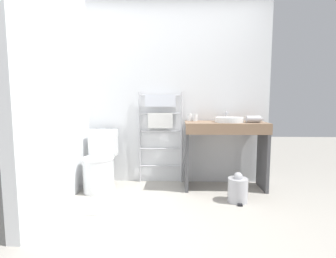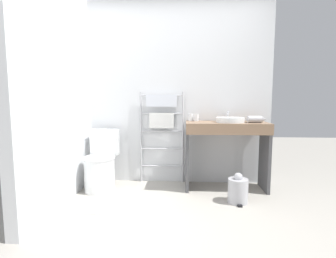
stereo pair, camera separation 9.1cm
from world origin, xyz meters
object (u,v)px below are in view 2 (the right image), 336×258
(towel_radiator, at_px, (162,119))
(cup_near_wall, at_px, (191,117))
(hair_dryer, at_px, (255,119))
(trash_bin, at_px, (238,190))
(sink_basin, at_px, (230,120))
(cup_near_edge, at_px, (196,118))
(toilet, at_px, (101,166))

(towel_radiator, distance_m, cup_near_wall, 0.41)
(hair_dryer, xyz_separation_m, trash_bin, (-0.28, -0.42, -0.78))
(sink_basin, distance_m, cup_near_edge, 0.46)
(toilet, xyz_separation_m, trash_bin, (1.70, -0.34, -0.17))
(sink_basin, bearing_deg, hair_dryer, -5.22)
(sink_basin, height_order, cup_near_wall, cup_near_wall)
(toilet, bearing_deg, hair_dryer, 2.19)
(towel_radiator, bearing_deg, hair_dryer, -12.34)
(cup_near_wall, bearing_deg, cup_near_edge, -15.30)
(toilet, bearing_deg, cup_near_wall, 14.17)
(towel_radiator, relative_size, cup_near_wall, 12.70)
(hair_dryer, bearing_deg, towel_radiator, 167.66)
(cup_near_edge, bearing_deg, towel_radiator, 172.18)
(cup_near_edge, relative_size, hair_dryer, 0.41)
(cup_near_wall, bearing_deg, toilet, -165.83)
(toilet, distance_m, trash_bin, 1.74)
(toilet, height_order, cup_near_edge, cup_near_edge)
(towel_radiator, distance_m, trash_bin, 1.38)
(towel_radiator, xyz_separation_m, sink_basin, (0.90, -0.24, 0.01))
(towel_radiator, relative_size, cup_near_edge, 13.89)
(trash_bin, bearing_deg, toilet, 168.62)
(toilet, bearing_deg, sink_basin, 3.57)
(toilet, distance_m, cup_near_wall, 1.36)
(sink_basin, bearing_deg, towel_radiator, 165.28)
(sink_basin, bearing_deg, toilet, -176.43)
(sink_basin, distance_m, cup_near_wall, 0.53)
(sink_basin, xyz_separation_m, cup_near_edge, (-0.42, 0.17, 0.01))
(cup_near_wall, height_order, trash_bin, cup_near_wall)
(cup_near_edge, distance_m, trash_bin, 1.09)
(towel_radiator, xyz_separation_m, cup_near_edge, (0.48, -0.07, 0.03))
(towel_radiator, height_order, cup_near_edge, towel_radiator)
(toilet, bearing_deg, cup_near_edge, 12.45)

